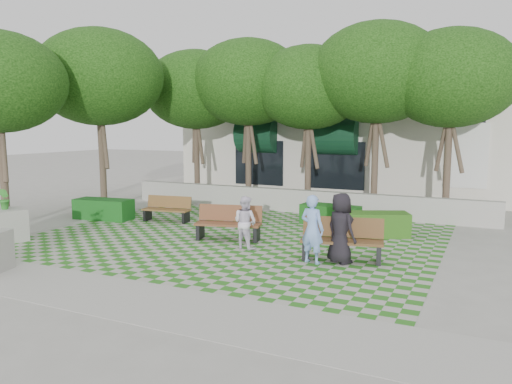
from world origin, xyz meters
The scene contains 17 objects.
ground centered at (0.00, 0.00, 0.00)m, with size 90.00×90.00×0.00m, color gray.
lawn centered at (0.00, 1.00, 0.01)m, with size 12.00×12.00×0.00m, color #2B721E.
sidewalk_south centered at (0.00, -4.70, 0.01)m, with size 16.00×2.00×0.01m, color #9E9B93.
sidewalk_west centered at (-7.20, 1.00, 0.01)m, with size 2.00×12.00×0.01m, color #9E9B93.
retaining_wall centered at (0.00, 6.20, 0.45)m, with size 15.00×0.36×0.90m, color #9E9B93.
bench_east centered at (3.68, -0.04, 0.52)m, with size 2.16×1.10×1.09m.
bench_mid centered at (-0.06, 0.76, 0.50)m, with size 2.07×1.11×1.04m.
bench_west centered at (-3.46, 2.36, 0.44)m, with size 1.79×0.80×0.91m.
hedge_east centered at (3.78, 3.13, 0.37)m, with size 2.14×0.86×0.75m, color #255216.
hedge_midright centered at (2.05, 4.23, 0.35)m, with size 2.01×0.81×0.70m, color #134713.
hedge_west centered at (-5.83, 1.69, 0.37)m, with size 2.14×0.86×0.75m, color #144B18.
planter_back centered at (-5.94, -2.29, 0.53)m, with size 1.21×1.21×1.60m.
person_blue centered at (3.08, -0.63, 0.87)m, with size 0.63×0.42×1.74m, color #7FA3E7.
person_dark centered at (3.72, -0.31, 0.89)m, with size 0.87×0.57×1.78m, color black.
person_white centered at (0.87, 0.02, 0.74)m, with size 0.72×0.56×1.49m, color white.
tree_row centered at (-1.86, 5.95, 5.18)m, with size 17.70×13.40×7.41m.
building centered at (0.93, 14.08, 2.52)m, with size 18.00×8.92×5.15m.
Camera 1 is at (7.09, -12.23, 3.42)m, focal length 35.00 mm.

